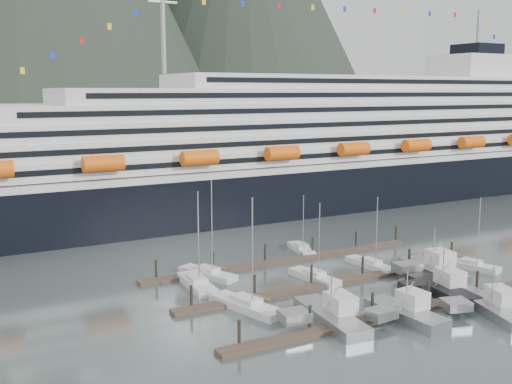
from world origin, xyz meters
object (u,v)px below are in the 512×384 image
(sailboat_a, at_px, (197,284))
(trawler_a, at_px, (330,316))
(sailboat_h, at_px, (471,266))
(trawler_b, at_px, (405,312))
(sailboat_c, at_px, (314,277))
(trawler_d, at_px, (441,288))
(trawler_e, at_px, (432,269))
(sailboat_e, at_px, (208,274))
(sailboat_f, at_px, (301,249))
(trawler_c, at_px, (490,306))
(cruise_ship, at_px, (325,153))
(sailboat_b, at_px, (246,306))
(sailboat_d, at_px, (371,265))

(sailboat_a, distance_m, trawler_a, 21.12)
(sailboat_h, xyz_separation_m, trawler_b, (-23.16, -10.66, 0.49))
(sailboat_c, distance_m, trawler_b, 17.61)
(sailboat_h, height_order, trawler_d, sailboat_h)
(sailboat_h, bearing_deg, sailboat_a, 55.47)
(trawler_e, bearing_deg, sailboat_e, 69.85)
(sailboat_a, relative_size, sailboat_h, 1.22)
(sailboat_f, bearing_deg, trawler_c, -159.74)
(sailboat_a, xyz_separation_m, sailboat_e, (3.24, 3.61, -0.01))
(cruise_ship, bearing_deg, trawler_b, -117.91)
(sailboat_c, relative_size, sailboat_h, 1.02)
(cruise_ship, xyz_separation_m, sailboat_b, (-50.25, -54.57, -11.60))
(cruise_ship, relative_size, sailboat_b, 14.15)
(cruise_ship, relative_size, trawler_b, 19.21)
(sailboat_a, distance_m, trawler_d, 32.99)
(sailboat_a, distance_m, sailboat_c, 16.84)
(sailboat_a, distance_m, sailboat_b, 11.07)
(sailboat_h, height_order, trawler_c, sailboat_h)
(sailboat_a, distance_m, trawler_e, 34.44)
(sailboat_h, bearing_deg, sailboat_f, 21.96)
(sailboat_e, bearing_deg, trawler_c, -163.73)
(sailboat_c, bearing_deg, cruise_ship, -44.17)
(sailboat_f, xyz_separation_m, trawler_b, (-5.87, -31.49, 0.51))
(trawler_a, bearing_deg, sailboat_c, -22.17)
(sailboat_a, height_order, sailboat_h, sailboat_a)
(sailboat_b, bearing_deg, trawler_d, -123.13)
(sailboat_b, relative_size, trawler_d, 1.22)
(trawler_c, distance_m, trawler_e, 15.23)
(trawler_a, height_order, trawler_e, trawler_e)
(sailboat_e, distance_m, sailboat_h, 40.13)
(cruise_ship, height_order, sailboat_b, cruise_ship)
(sailboat_h, height_order, trawler_b, sailboat_h)
(sailboat_c, bearing_deg, trawler_b, 175.57)
(sailboat_b, bearing_deg, trawler_e, -108.12)
(sailboat_c, relative_size, trawler_d, 0.97)
(cruise_ship, relative_size, trawler_e, 16.99)
(sailboat_a, height_order, sailboat_b, sailboat_b)
(trawler_a, bearing_deg, trawler_c, -104.25)
(cruise_ship, relative_size, sailboat_e, 14.01)
(sailboat_h, height_order, trawler_a, sailboat_h)
(sailboat_d, distance_m, sailboat_e, 25.18)
(sailboat_f, height_order, trawler_c, sailboat_f)
(cruise_ship, relative_size, trawler_c, 16.05)
(cruise_ship, xyz_separation_m, trawler_b, (-35.19, -66.44, -11.15))
(sailboat_b, height_order, trawler_b, sailboat_b)
(sailboat_d, distance_m, trawler_e, 9.14)
(cruise_ship, distance_m, sailboat_d, 55.34)
(trawler_b, bearing_deg, trawler_d, -71.77)
(trawler_e, bearing_deg, sailboat_a, 77.71)
(trawler_b, bearing_deg, sailboat_c, -1.09)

